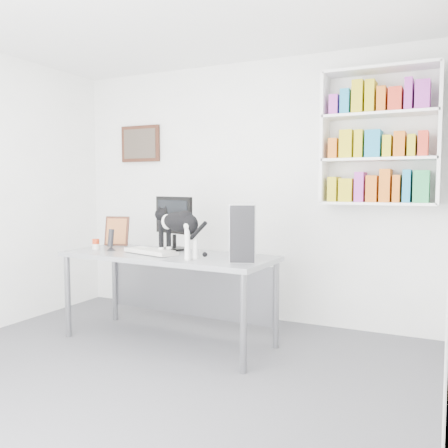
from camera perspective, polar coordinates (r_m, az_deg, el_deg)
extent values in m
cube|color=#515156|center=(3.61, -11.01, -18.37)|extent=(4.00, 4.00, 0.01)
cube|color=white|center=(5.07, 2.34, 3.94)|extent=(4.00, 0.01, 2.70)
cube|color=white|center=(4.57, 18.18, 9.92)|extent=(1.03, 0.28, 1.24)
cube|color=#4B2518|center=(5.71, -10.03, 9.48)|extent=(0.52, 0.04, 0.42)
cube|color=slate|center=(4.34, -6.73, -8.84)|extent=(1.97, 0.85, 0.80)
cube|color=black|center=(4.48, -6.01, 0.14)|extent=(0.53, 0.37, 0.51)
cube|color=beige|center=(4.28, -8.77, -3.29)|extent=(0.56, 0.34, 0.04)
cube|color=#B1B1B6|center=(3.91, 2.34, -0.90)|extent=(0.35, 0.50, 0.46)
cylinder|color=black|center=(4.55, -13.45, -1.81)|extent=(0.10, 0.10, 0.21)
cube|color=#4B2518|center=(4.91, -12.77, -0.77)|extent=(0.26, 0.16, 0.31)
cylinder|color=#B82E0F|center=(4.69, -15.16, -2.35)|extent=(0.07, 0.07, 0.10)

